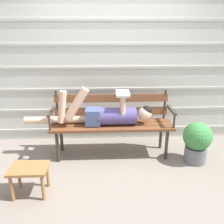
{
  "coord_description": "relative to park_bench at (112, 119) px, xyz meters",
  "views": [
    {
      "loc": [
        -0.14,
        -2.86,
        1.72
      ],
      "look_at": [
        0.0,
        0.16,
        0.65
      ],
      "focal_mm": 37.8,
      "sensor_mm": 36.0,
      "label": 1
    }
  ],
  "objects": [
    {
      "name": "ground_plane",
      "position": [
        -0.0,
        -0.23,
        -0.52
      ],
      "size": [
        12.0,
        12.0,
        0.0
      ],
      "primitive_type": "plane",
      "color": "gray"
    },
    {
      "name": "potted_plant",
      "position": [
        1.12,
        -0.31,
        -0.21
      ],
      "size": [
        0.38,
        0.38,
        0.57
      ],
      "color": "slate",
      "rests_on": "ground"
    },
    {
      "name": "footstool",
      "position": [
        -0.93,
        -0.88,
        -0.25
      ],
      "size": [
        0.4,
        0.29,
        0.33
      ],
      "color": "#9E6638",
      "rests_on": "ground"
    },
    {
      "name": "house_siding",
      "position": [
        -0.0,
        0.52,
        0.66
      ],
      "size": [
        4.31,
        0.08,
        2.34
      ],
      "color": "beige",
      "rests_on": "ground"
    },
    {
      "name": "reclining_person",
      "position": [
        -0.1,
        -0.07,
        0.11
      ],
      "size": [
        1.75,
        0.26,
        0.55
      ],
      "color": "#514784"
    },
    {
      "name": "park_bench",
      "position": [
        0.0,
        0.0,
        0.0
      ],
      "size": [
        1.69,
        0.43,
        0.91
      ],
      "color": "brown",
      "rests_on": "ground"
    }
  ]
}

